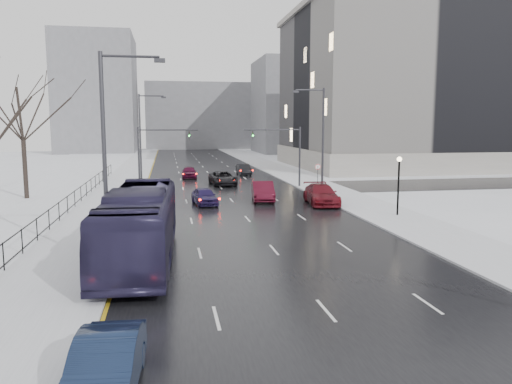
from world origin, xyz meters
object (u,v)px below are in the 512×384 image
sedan_center_far (189,172)px  lamppost_r_mid (399,177)px  mast_signal_left (149,151)px  bus (140,225)px  sedan_left_near (106,367)px  mast_signal_right (290,149)px  no_uturn_sign (318,169)px  tree_park_e (27,199)px  sedan_right_cross (223,178)px  streetlight_l_near (109,150)px  sedan_center_near (204,196)px  sedan_right_far (321,194)px  streetlight_r_mid (320,137)px  streetlight_l_far (142,135)px  sedan_right_near (263,191)px  sedan_right_distant (244,169)px

sedan_center_far → lamppost_r_mid: bearing=-63.8°
mast_signal_left → bus: (0.36, -26.95, -2.25)m
sedan_left_near → mast_signal_right: bearing=73.4°
no_uturn_sign → sedan_left_near: 39.14m
tree_park_e → sedan_right_cross: size_ratio=2.45×
streetlight_l_near → sedan_right_cross: bearing=74.6°
sedan_center_near → sedan_right_far: sedan_right_far is taller
streetlight_r_mid → lamppost_r_mid: (2.83, -10.00, -2.67)m
bus → streetlight_l_near: bearing=-136.3°
tree_park_e → streetlight_l_near: (10.03, -24.00, 5.62)m
lamppost_r_mid → bus: 20.10m
streetlight_l_far → streetlight_r_mid: bearing=-36.3°
sedan_right_near → sedan_right_distant: bearing=92.4°
sedan_left_near → sedan_right_near: size_ratio=0.86×
mast_signal_right → sedan_center_far: size_ratio=1.47×
sedan_left_near → sedan_center_far: 50.91m
lamppost_r_mid → sedan_left_near: 28.25m
streetlight_r_mid → sedan_left_near: bearing=-116.0°
no_uturn_sign → sedan_right_distant: (-4.70, 18.24, -1.55)m
no_uturn_sign → sedan_center_near: 13.32m
no_uturn_sign → sedan_center_far: size_ratio=0.61×
sedan_right_far → mast_signal_right: bearing=94.2°
lamppost_r_mid → sedan_right_far: 7.75m
streetlight_r_mid → no_uturn_sign: 5.30m
lamppost_r_mid → sedan_right_near: (-8.30, 9.20, -2.05)m
tree_park_e → sedan_right_cross: (18.70, 7.36, 0.81)m
tree_park_e → mast_signal_right: bearing=8.9°
sedan_left_near → streetlight_l_far: bearing=94.9°
sedan_left_near → sedan_center_near: (4.65, 29.42, -0.02)m
sedan_right_distant → sedan_left_near: bearing=-104.7°
bus → sedan_right_near: bus is taller
sedan_right_near → mast_signal_left: bearing=145.6°
streetlight_r_mid → sedan_left_near: streetlight_r_mid is taller
mast_signal_right → sedan_right_distant: (-2.83, 14.24, -3.36)m
streetlight_r_mid → sedan_center_far: (-11.06, 19.23, -4.82)m
sedan_center_near → sedan_center_far: sedan_center_far is taller
streetlight_l_far → sedan_right_far: streetlight_l_far is taller
sedan_right_far → mast_signal_left: bearing=146.3°
mast_signal_right → sedan_center_near: (-9.88, -10.08, -3.34)m
mast_signal_right → lamppost_r_mid: bearing=-78.5°
lamppost_r_mid → no_uturn_sign: (-1.80, 14.00, -0.64)m
streetlight_l_far → sedan_center_far: (5.28, 7.23, -4.82)m
tree_park_e → mast_signal_left: bearing=20.2°
sedan_right_cross → sedan_right_distant: bearing=65.2°
tree_park_e → mast_signal_right: 26.16m
lamppost_r_mid → sedan_right_cross: lamppost_r_mid is taller
streetlight_r_mid → sedan_left_near: 35.38m
tree_park_e → sedan_center_far: size_ratio=3.05×
lamppost_r_mid → sedan_right_far: (-3.80, 6.43, -2.06)m
sedan_left_near → sedan_right_far: 31.43m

